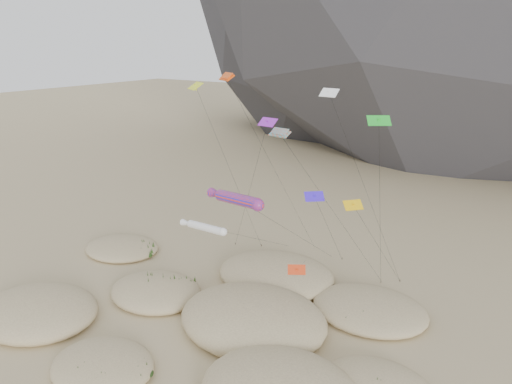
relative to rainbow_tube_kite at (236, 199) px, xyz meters
The scene contains 9 objects.
ground 14.93m from the rainbow_tube_kite, 87.47° to the right, with size 500.00×500.00×0.00m, color #CCB789.
dunes 12.76m from the rainbow_tube_kite, 81.02° to the right, with size 52.23×35.20×4.42m.
dune_grass 12.85m from the rainbow_tube_kite, 92.04° to the right, with size 41.84×29.71×1.56m.
kite_stakes 20.44m from the rainbow_tube_kite, 83.68° to the left, with size 24.38×5.12×0.30m.
rainbow_tube_kite is the anchor object (origin of this frame).
white_tube_kite 5.02m from the rainbow_tube_kite, 157.15° to the right, with size 7.05×21.02×10.33m.
orange_parafoil 13.25m from the rainbow_tube_kite, 132.72° to the left, with size 4.60×17.33×25.82m.
multi_parafoil 8.30m from the rainbow_tube_kite, 55.65° to the left, with size 9.76×12.09×20.32m.
delta_kites 8.42m from the rainbow_tube_kite, 39.41° to the left, with size 24.72×20.62×24.52m.
Camera 1 is at (29.33, -33.48, 29.38)m, focal length 35.00 mm.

